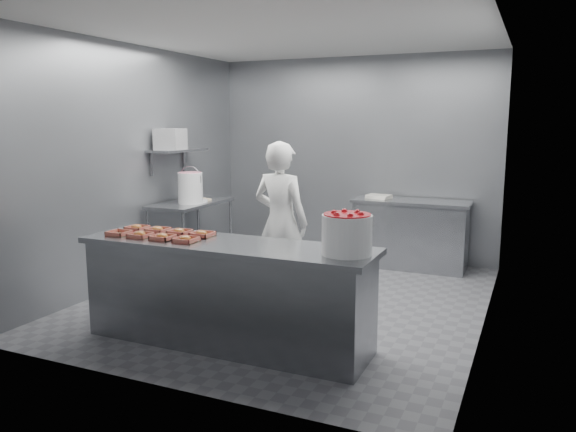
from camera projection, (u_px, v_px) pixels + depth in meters
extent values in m
plane|color=#4C4C51|center=(290.00, 299.00, 6.11)|extent=(4.50, 4.50, 0.00)
plane|color=white|center=(290.00, 32.00, 5.65)|extent=(4.50, 4.50, 0.00)
cube|color=slate|center=(354.00, 158.00, 7.91)|extent=(4.00, 0.04, 2.80)
cube|color=slate|center=(137.00, 165.00, 6.68)|extent=(0.04, 4.50, 2.80)
cube|color=slate|center=(492.00, 179.00, 5.08)|extent=(0.04, 4.50, 2.80)
cube|color=slate|center=(226.00, 245.00, 4.75)|extent=(2.60, 0.70, 0.05)
cube|color=slate|center=(227.00, 296.00, 4.83)|extent=(2.50, 0.64, 0.85)
cube|color=slate|center=(191.00, 203.00, 7.17)|extent=(0.60, 1.20, 0.04)
cube|color=slate|center=(192.00, 255.00, 7.28)|extent=(0.56, 1.15, 0.03)
cylinder|color=slate|center=(148.00, 244.00, 6.84)|extent=(0.04, 0.04, 0.88)
cylinder|color=slate|center=(184.00, 248.00, 6.63)|extent=(0.04, 0.04, 0.88)
cylinder|color=slate|center=(199.00, 228.00, 7.85)|extent=(0.04, 0.04, 0.88)
cylinder|color=slate|center=(231.00, 231.00, 7.64)|extent=(0.04, 0.04, 0.88)
cube|color=slate|center=(411.00, 202.00, 7.32)|extent=(1.50, 0.60, 0.05)
cube|color=slate|center=(410.00, 236.00, 7.40)|extent=(1.44, 0.55, 0.85)
cube|color=slate|center=(178.00, 150.00, 7.13)|extent=(0.35, 0.90, 0.03)
cube|color=tan|center=(119.00, 233.00, 5.04)|extent=(0.18, 0.18, 0.04)
cube|color=white|center=(124.00, 234.00, 5.04)|extent=(0.10, 0.06, 0.00)
cube|color=tan|center=(141.00, 235.00, 4.95)|extent=(0.18, 0.18, 0.04)
cube|color=white|center=(146.00, 236.00, 4.94)|extent=(0.10, 0.06, 0.00)
ellipsoid|color=#BC672F|center=(140.00, 234.00, 4.95)|extent=(0.10, 0.10, 0.05)
cube|color=tan|center=(163.00, 237.00, 4.85)|extent=(0.18, 0.18, 0.04)
cube|color=white|center=(168.00, 239.00, 4.85)|extent=(0.10, 0.06, 0.00)
ellipsoid|color=#BC672F|center=(162.00, 236.00, 4.85)|extent=(0.10, 0.10, 0.05)
cube|color=tan|center=(186.00, 240.00, 4.75)|extent=(0.18, 0.18, 0.04)
cube|color=white|center=(192.00, 241.00, 4.75)|extent=(0.10, 0.06, 0.00)
ellipsoid|color=#BC672F|center=(185.00, 239.00, 4.76)|extent=(0.10, 0.10, 0.05)
cube|color=tan|center=(137.00, 228.00, 5.27)|extent=(0.18, 0.18, 0.04)
cube|color=white|center=(142.00, 229.00, 5.27)|extent=(0.10, 0.06, 0.00)
ellipsoid|color=#BC672F|center=(136.00, 227.00, 5.27)|extent=(0.10, 0.10, 0.05)
cube|color=tan|center=(158.00, 230.00, 5.18)|extent=(0.18, 0.18, 0.04)
cube|color=white|center=(163.00, 231.00, 5.17)|extent=(0.10, 0.06, 0.00)
ellipsoid|color=#BC672F|center=(157.00, 229.00, 5.18)|extent=(0.10, 0.10, 0.05)
cube|color=tan|center=(180.00, 232.00, 5.08)|extent=(0.18, 0.18, 0.04)
cube|color=white|center=(185.00, 233.00, 5.08)|extent=(0.10, 0.06, 0.00)
ellipsoid|color=#BC672F|center=(179.00, 231.00, 5.08)|extent=(0.10, 0.10, 0.05)
cube|color=tan|center=(203.00, 234.00, 4.98)|extent=(0.18, 0.18, 0.04)
cube|color=white|center=(208.00, 236.00, 4.98)|extent=(0.10, 0.06, 0.00)
ellipsoid|color=#BC672F|center=(202.00, 233.00, 4.99)|extent=(0.10, 0.10, 0.05)
imported|color=white|center=(281.00, 222.00, 5.95)|extent=(0.66, 0.47, 1.71)
cylinder|color=white|center=(347.00, 235.00, 4.29)|extent=(0.39, 0.39, 0.31)
cylinder|color=red|center=(347.00, 216.00, 4.27)|extent=(0.36, 0.36, 0.04)
cylinder|color=white|center=(190.00, 188.00, 6.99)|extent=(0.30, 0.30, 0.39)
cylinder|color=pink|center=(190.00, 173.00, 6.96)|extent=(0.28, 0.28, 0.02)
torus|color=slate|center=(190.00, 179.00, 6.97)|extent=(0.32, 0.01, 0.32)
cylinder|color=white|center=(195.00, 201.00, 7.14)|extent=(0.37, 0.37, 0.03)
cube|color=#CCB28C|center=(204.00, 199.00, 7.30)|extent=(0.19, 0.18, 0.02)
cube|color=gray|center=(170.00, 139.00, 6.96)|extent=(0.36, 0.40, 0.26)
cube|color=silver|center=(379.00, 196.00, 7.49)|extent=(0.34, 0.28, 0.05)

